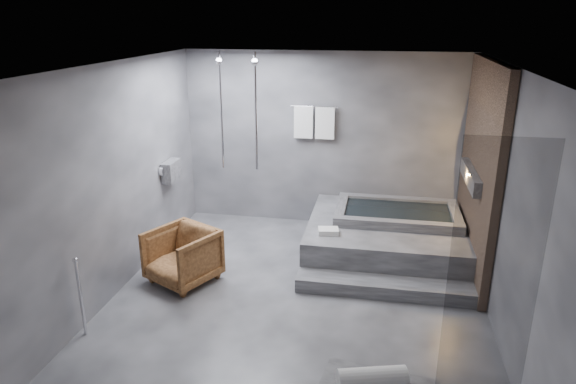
# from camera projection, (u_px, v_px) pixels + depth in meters

# --- Properties ---
(room) EXTENTS (5.00, 5.04, 2.82)m
(room) POSITION_uv_depth(u_px,v_px,m) (335.00, 159.00, 5.95)
(room) COLOR #313134
(room) RESTS_ON ground
(tub_deck) EXTENTS (2.20, 2.00, 0.50)m
(tub_deck) POSITION_uv_depth(u_px,v_px,m) (385.00, 238.00, 7.45)
(tub_deck) COLOR #37373A
(tub_deck) RESTS_ON ground
(tub_step) EXTENTS (2.20, 0.36, 0.18)m
(tub_step) POSITION_uv_depth(u_px,v_px,m) (384.00, 287.00, 6.40)
(tub_step) COLOR #37373A
(tub_step) RESTS_ON ground
(driftwood_chair) EXTENTS (1.04, 1.05, 0.72)m
(driftwood_chair) POSITION_uv_depth(u_px,v_px,m) (182.00, 256.00, 6.63)
(driftwood_chair) COLOR #442511
(driftwood_chair) RESTS_ON ground
(rolled_towel) EXTENTS (0.59, 0.34, 0.20)m
(rolled_towel) POSITION_uv_depth(u_px,v_px,m) (372.00, 380.00, 4.13)
(rolled_towel) COLOR white
(rolled_towel) RESTS_ON concrete_bench
(deck_towel) EXTENTS (0.30, 0.24, 0.07)m
(deck_towel) POSITION_uv_depth(u_px,v_px,m) (328.00, 231.00, 6.95)
(deck_towel) COLOR silver
(deck_towel) RESTS_ON tub_deck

